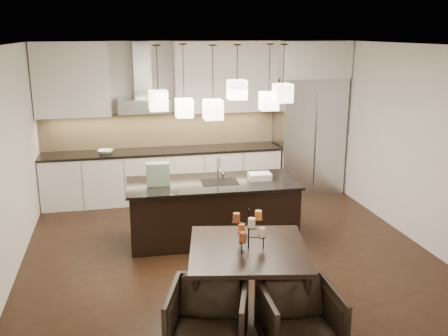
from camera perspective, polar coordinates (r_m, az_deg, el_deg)
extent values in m
cube|color=black|center=(7.06, 0.35, -9.54)|extent=(5.50, 5.50, 0.02)
cube|color=white|center=(6.41, 0.40, 13.99)|extent=(5.50, 5.50, 0.02)
cube|color=silver|center=(9.25, -3.42, 5.62)|extent=(5.50, 0.02, 2.80)
cube|color=silver|center=(4.08, 9.05, -7.44)|extent=(5.50, 0.02, 2.80)
cube|color=silver|center=(6.58, -23.78, 0.27)|extent=(0.02, 5.50, 2.80)
cube|color=silver|center=(7.68, 20.92, 2.59)|extent=(0.02, 5.50, 2.80)
cube|color=#B7B7BA|center=(9.51, 9.61, 3.70)|extent=(1.20, 0.72, 2.15)
cube|color=silver|center=(9.33, 10.00, 12.15)|extent=(1.26, 0.72, 0.65)
cube|color=silver|center=(9.07, -6.90, -0.89)|extent=(4.21, 0.62, 0.88)
cube|color=black|center=(8.95, -6.99, 1.94)|extent=(4.21, 0.66, 0.04)
cube|color=tan|center=(9.18, -7.24, 4.40)|extent=(4.21, 0.02, 0.63)
cube|color=silver|center=(8.88, -17.02, 9.62)|extent=(1.25, 0.35, 1.25)
cube|color=silver|center=(9.07, 0.20, 10.39)|extent=(1.85, 0.35, 1.25)
cube|color=#B7B7BA|center=(8.83, -9.15, 7.08)|extent=(0.90, 0.52, 0.24)
cube|color=#B7B7BA|center=(8.87, -9.36, 11.02)|extent=(0.30, 0.28, 0.96)
imported|color=silver|center=(8.86, -13.39, 1.83)|extent=(0.30, 0.30, 0.06)
cube|color=black|center=(7.32, -1.30, -5.01)|extent=(2.40, 1.04, 0.83)
cube|color=black|center=(7.18, -1.32, -1.75)|extent=(2.48, 1.11, 0.04)
cube|color=#185131|center=(7.05, -7.57, -0.68)|extent=(0.33, 0.18, 0.32)
cube|color=silver|center=(7.30, 4.09, -0.95)|extent=(0.33, 0.24, 0.09)
cylinder|color=#F7E4BB|center=(5.32, 4.34, -7.33)|extent=(0.09, 0.09, 0.10)
cylinder|color=orange|center=(5.41, 2.01, -6.88)|extent=(0.09, 0.09, 0.10)
cylinder|color=#9A4721|center=(5.19, 2.15, -7.87)|extent=(0.09, 0.09, 0.10)
cylinder|color=orange|center=(5.34, 3.96, -5.40)|extent=(0.09, 0.09, 0.10)
cylinder|color=#9A4721|center=(5.26, 1.43, -5.70)|extent=(0.09, 0.09, 0.10)
cylinder|color=#F7E4BB|center=(5.13, 3.18, -6.27)|extent=(0.09, 0.09, 0.10)
imported|color=black|center=(4.90, -1.85, -17.06)|extent=(0.92, 0.93, 0.68)
imported|color=black|center=(4.97, 8.67, -16.85)|extent=(0.72, 0.74, 0.66)
cube|color=#FFEDCD|center=(6.71, -7.51, 7.65)|extent=(0.24, 0.24, 0.26)
cube|color=#FFEDCD|center=(7.22, -4.58, 6.84)|extent=(0.24, 0.24, 0.26)
cube|color=#FFEDCD|center=(6.89, 1.50, 8.94)|extent=(0.24, 0.24, 0.26)
cube|color=#FFEDCD|center=(7.31, 5.14, 7.63)|extent=(0.24, 0.24, 0.26)
cube|color=#FFEDCD|center=(7.16, 6.73, 8.50)|extent=(0.24, 0.24, 0.26)
cube|color=#FFEDCD|center=(6.69, -1.26, 6.68)|extent=(0.24, 0.24, 0.26)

